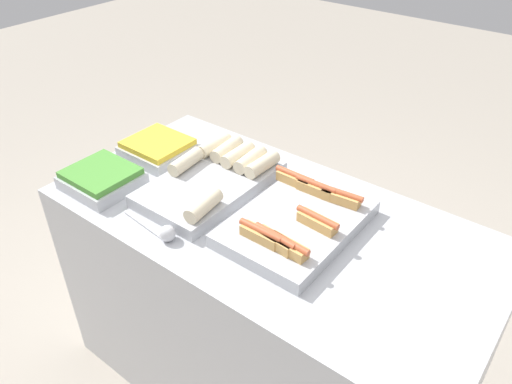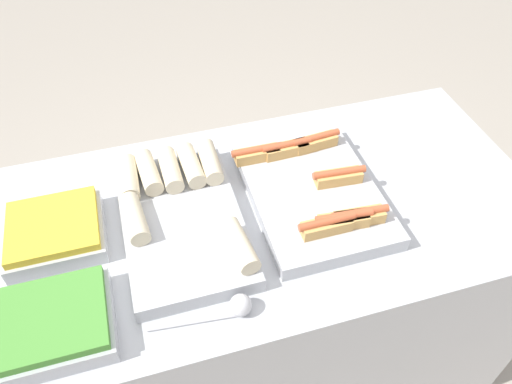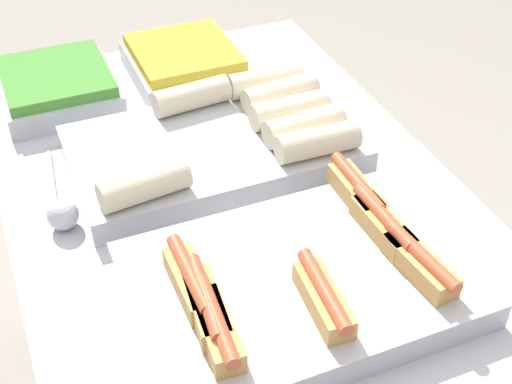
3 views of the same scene
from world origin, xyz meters
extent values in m
plane|color=#ADA393|center=(0.00, 0.00, 0.00)|extent=(12.00, 12.00, 0.00)
cube|color=#B7BABF|center=(0.00, 0.00, 0.47)|extent=(1.60, 0.82, 0.93)
cube|color=#B7BABF|center=(0.11, 0.00, 0.96)|extent=(0.36, 0.52, 0.05)
cube|color=tan|center=(0.19, 0.17, 1.00)|extent=(0.14, 0.06, 0.04)
cylinder|color=#C15633|center=(0.19, 0.17, 1.02)|extent=(0.16, 0.04, 0.02)
cube|color=tan|center=(-0.01, 0.17, 1.00)|extent=(0.14, 0.05, 0.04)
cylinder|color=#C15633|center=(-0.01, 0.17, 1.02)|extent=(0.16, 0.02, 0.02)
cube|color=tan|center=(0.09, 0.16, 1.00)|extent=(0.14, 0.05, 0.04)
cylinder|color=#C15633|center=(0.09, 0.16, 1.02)|extent=(0.16, 0.03, 0.02)
cube|color=tan|center=(0.14, -0.16, 1.00)|extent=(0.14, 0.06, 0.04)
cylinder|color=#C15633|center=(0.14, -0.16, 1.02)|extent=(0.16, 0.04, 0.02)
cube|color=tan|center=(0.19, 0.00, 1.00)|extent=(0.14, 0.05, 0.04)
cylinder|color=#C15633|center=(0.19, 0.00, 1.02)|extent=(0.16, 0.03, 0.02)
cube|color=tan|center=(0.09, -0.17, 1.00)|extent=(0.14, 0.04, 0.04)
cylinder|color=#C15633|center=(0.09, -0.17, 1.02)|extent=(0.16, 0.02, 0.02)
cube|color=tan|center=(0.19, -0.16, 1.00)|extent=(0.14, 0.05, 0.04)
cylinder|color=#C15633|center=(0.19, -0.16, 1.02)|extent=(0.16, 0.03, 0.02)
cube|color=#B7BABF|center=(-0.28, 0.00, 0.96)|extent=(0.33, 0.55, 0.05)
cylinder|color=beige|center=(-0.40, 0.16, 1.01)|extent=(0.06, 0.16, 0.05)
cylinder|color=beige|center=(-0.40, 0.00, 1.01)|extent=(0.07, 0.16, 0.05)
cylinder|color=beige|center=(-0.15, -0.17, 1.01)|extent=(0.07, 0.16, 0.05)
cylinder|color=beige|center=(-0.34, 0.17, 1.01)|extent=(0.07, 0.16, 0.05)
cylinder|color=beige|center=(-0.22, 0.16, 1.01)|extent=(0.06, 0.16, 0.05)
cylinder|color=beige|center=(-0.16, 0.16, 1.01)|extent=(0.06, 0.16, 0.05)
cylinder|color=beige|center=(-0.28, 0.16, 1.01)|extent=(0.06, 0.16, 0.05)
cube|color=#B7BABF|center=(-0.62, -0.24, 0.96)|extent=(0.26, 0.24, 0.05)
cube|color=#4C9338|center=(-0.62, -0.24, 0.99)|extent=(0.24, 0.22, 0.02)
cube|color=#B7BABF|center=(-0.62, 0.05, 0.96)|extent=(0.26, 0.24, 0.05)
cube|color=gold|center=(-0.62, 0.05, 0.99)|extent=(0.24, 0.22, 0.02)
cylinder|color=silver|center=(-0.31, -0.31, 0.94)|extent=(0.23, 0.03, 0.01)
sphere|color=silver|center=(-0.19, -0.31, 0.96)|extent=(0.06, 0.06, 0.06)
camera|label=1|loc=(0.82, -1.14, 2.01)|focal=35.00mm
camera|label=2|loc=(-0.34, -0.94, 2.03)|focal=35.00mm
camera|label=3|loc=(0.81, -0.36, 1.76)|focal=50.00mm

